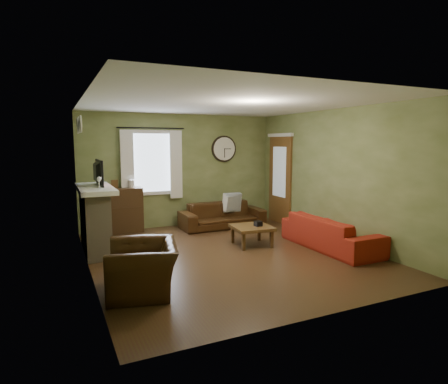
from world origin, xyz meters
name	(u,v)px	position (x,y,z in m)	size (l,w,h in m)	color
floor	(228,254)	(0.00, 0.00, 0.00)	(4.60, 5.20, 0.00)	#412917
ceiling	(229,103)	(0.00, 0.00, 2.60)	(4.60, 5.20, 0.00)	white
wall_left	(87,187)	(-2.30, 0.00, 1.30)	(0.00, 5.20, 2.60)	olive
wall_right	(334,176)	(2.30, 0.00, 1.30)	(0.00, 5.20, 2.60)	olive
wall_back	(181,171)	(0.00, 2.60, 1.30)	(4.60, 0.00, 2.60)	olive
wall_front	(331,202)	(0.00, -2.60, 1.30)	(4.60, 0.00, 2.60)	olive
fireplace	(95,221)	(-2.10, 1.15, 0.55)	(0.40, 1.40, 1.10)	tan
firebox	(106,234)	(-1.91, 1.15, 0.30)	(0.04, 0.60, 0.55)	black
mantel	(95,189)	(-2.07, 1.15, 1.14)	(0.58, 1.60, 0.08)	white
tv	(95,176)	(-2.05, 1.30, 1.35)	(0.60, 0.08, 0.35)	black
tv_screen	(99,173)	(-1.97, 1.30, 1.41)	(0.02, 0.62, 0.36)	#994C3F
medallion_left	(81,124)	(-2.28, 0.80, 2.25)	(0.28, 0.28, 0.03)	white
medallion_mid	(79,125)	(-2.28, 1.15, 2.25)	(0.28, 0.28, 0.03)	white
medallion_right	(78,126)	(-2.28, 1.50, 2.25)	(0.28, 0.28, 0.03)	white
window_pane	(151,163)	(-0.70, 2.58, 1.50)	(1.00, 0.02, 1.30)	silver
curtain_rod	(151,128)	(-0.70, 2.48, 2.27)	(0.03, 0.03, 1.50)	black
curtain_left	(127,166)	(-1.25, 2.48, 1.45)	(0.28, 0.04, 1.55)	white
curtain_right	(176,165)	(-0.15, 2.48, 1.45)	(0.28, 0.04, 1.55)	white
wall_clock	(224,149)	(1.10, 2.55, 1.80)	(0.64, 0.06, 0.64)	white
door	(280,180)	(2.27, 1.85, 1.05)	(0.05, 0.90, 2.10)	brown
bookshelf	(123,210)	(-1.39, 2.40, 0.49)	(0.82, 0.35, 0.98)	#372312
book	(124,188)	(-1.32, 2.58, 0.96)	(0.17, 0.22, 0.02)	#503619
sofa_brown	(222,215)	(0.79, 1.98, 0.28)	(1.95, 0.76, 0.57)	black
pillow_left	(231,203)	(1.03, 2.00, 0.55)	(0.36, 0.11, 0.36)	#8F969B
pillow_right	(232,202)	(1.08, 2.07, 0.55)	(0.44, 0.13, 0.44)	#8F969B
sofa_red	(330,232)	(1.88, -0.45, 0.30)	(2.04, 0.80, 0.60)	maroon
armchair	(143,268)	(-1.74, -1.05, 0.33)	(1.00, 0.88, 0.65)	black
coffee_table	(252,236)	(0.65, 0.33, 0.19)	(0.70, 0.70, 0.38)	#503619
tissue_box	(258,225)	(0.75, 0.27, 0.40)	(0.13, 0.13, 0.10)	black
wine_glass_a	(99,183)	(-2.05, 0.65, 1.28)	(0.07, 0.07, 0.21)	white
wine_glass_b	(99,184)	(-2.05, 0.69, 1.27)	(0.07, 0.07, 0.19)	white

